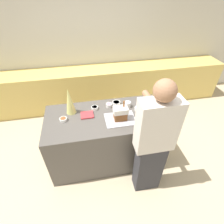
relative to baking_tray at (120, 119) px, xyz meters
The scene contains 17 objects.
ground_plane 0.94m from the baking_tray, 150.86° to the left, with size 12.00×12.00×0.00m, color #C6B28E.
wall_back 2.12m from the baking_tray, 95.36° to the left, with size 8.00×0.05×2.60m.
back_cabinet_block 1.82m from the baking_tray, 96.35° to the left, with size 6.00×0.60×0.90m.
kitchen_island 0.51m from the baking_tray, 150.86° to the left, with size 1.74×0.84×0.91m.
baking_tray is the anchor object (origin of this frame).
gingerbread_house 0.11m from the baking_tray, 24.24° to the left, with size 0.19×0.14×0.28m.
decorative_tree 0.76m from the baking_tray, 156.77° to the left, with size 0.14×0.14×0.41m.
candy_bowl_near_tray_left 0.45m from the baking_tray, 137.05° to the left, with size 0.10×0.10×0.04m.
candy_bowl_far_right 0.34m from the baking_tray, 107.63° to the left, with size 0.09×0.09×0.05m.
candy_bowl_near_tray_right 0.53m from the baking_tray, 37.30° to the left, with size 0.13×0.13×0.05m.
candy_bowl_far_left 0.57m from the baking_tray, 23.53° to the left, with size 0.11×0.11×0.05m.
candy_bowl_center_rear 0.34m from the baking_tray, 26.42° to the left, with size 0.10×0.10×0.05m.
candy_bowl_front_corner 0.37m from the baking_tray, 86.63° to the left, with size 0.12×0.12×0.04m.
candy_bowl_beside_tree 0.80m from the baking_tray, behind, with size 0.10×0.10×0.04m.
cookbook 0.48m from the baking_tray, 159.37° to the left, with size 0.18×0.16×0.02m.
mug 0.32m from the baking_tray, 56.33° to the left, with size 0.09×0.09×0.09m.
person 0.59m from the baking_tray, 59.67° to the right, with size 0.47×0.58×1.77m.
Camera 1 is at (-0.27, -1.92, 2.52)m, focal length 28.00 mm.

